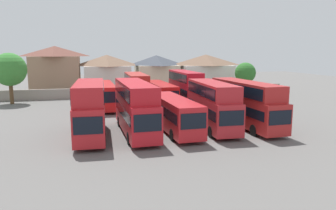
# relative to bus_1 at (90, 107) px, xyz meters

# --- Properties ---
(ground) EXTENTS (140.00, 140.00, 0.00)m
(ground) POSITION_rel_bus_1_xyz_m (8.23, 18.21, -2.90)
(ground) COLOR #605E5B
(depot_boundary_wall) EXTENTS (56.00, 0.50, 1.80)m
(depot_boundary_wall) POSITION_rel_bus_1_xyz_m (8.23, 26.11, -2.00)
(depot_boundary_wall) COLOR gray
(depot_boundary_wall) RESTS_ON ground
(bus_1) EXTENTS (2.94, 10.28, 5.16)m
(bus_1) POSITION_rel_bus_1_xyz_m (0.00, 0.00, 0.00)
(bus_1) COLOR red
(bus_1) RESTS_ON ground
(bus_2) EXTENTS (2.95, 11.85, 5.04)m
(bus_2) POSITION_rel_bus_1_xyz_m (4.29, 0.48, -0.06)
(bus_2) COLOR red
(bus_2) RESTS_ON ground
(bus_3) EXTENTS (2.99, 11.68, 3.34)m
(bus_3) POSITION_rel_bus_1_xyz_m (8.20, 0.56, -0.98)
(bus_3) COLOR red
(bus_3) RESTS_ON ground
(bus_4) EXTENTS (3.03, 10.33, 4.87)m
(bus_4) POSITION_rel_bus_1_xyz_m (12.23, 0.35, -0.15)
(bus_4) COLOR #B52027
(bus_4) RESTS_ON ground
(bus_5) EXTENTS (3.20, 12.10, 4.84)m
(bus_5) POSITION_rel_bus_1_xyz_m (16.12, 0.68, -0.17)
(bus_5) COLOR #AE2020
(bus_5) RESTS_ON ground
(bus_6) EXTENTS (2.79, 11.82, 3.51)m
(bus_6) POSITION_rel_bus_1_xyz_m (1.99, 16.16, -0.89)
(bus_6) COLOR red
(bus_6) RESTS_ON ground
(bus_7) EXTENTS (2.75, 10.39, 4.81)m
(bus_7) POSITION_rel_bus_1_xyz_m (6.58, 16.01, -0.18)
(bus_7) COLOR red
(bus_7) RESTS_ON ground
(bus_8) EXTENTS (2.74, 11.96, 3.39)m
(bus_8) POSITION_rel_bus_1_xyz_m (10.14, 15.89, -0.96)
(bus_8) COLOR red
(bus_8) RESTS_ON ground
(bus_9) EXTENTS (2.68, 10.90, 5.06)m
(bus_9) POSITION_rel_bus_1_xyz_m (13.98, 15.95, -0.05)
(bus_9) COLOR red
(bus_9) RESTS_ON ground
(house_terrace_left) EXTENTS (9.30, 7.65, 9.03)m
(house_terrace_left) POSITION_rel_bus_1_xyz_m (-6.23, 34.56, 1.69)
(house_terrace_left) COLOR #9E7A60
(house_terrace_left) RESTS_ON ground
(house_terrace_centre) EXTENTS (9.08, 6.74, 7.38)m
(house_terrace_centre) POSITION_rel_bus_1_xyz_m (3.36, 33.69, 0.87)
(house_terrace_centre) COLOR silver
(house_terrace_centre) RESTS_ON ground
(house_terrace_right) EXTENTS (8.38, 8.32, 7.26)m
(house_terrace_right) POSITION_rel_bus_1_xyz_m (13.29, 34.32, 0.81)
(house_terrace_right) COLOR beige
(house_terrace_right) RESTS_ON ground
(house_terrace_far_right) EXTENTS (11.01, 6.78, 7.40)m
(house_terrace_far_right) POSITION_rel_bus_1_xyz_m (23.44, 33.13, 0.88)
(house_terrace_far_right) COLOR silver
(house_terrace_far_right) RESTS_ON ground
(tree_left_of_lot) EXTENTS (3.81, 3.81, 6.02)m
(tree_left_of_lot) POSITION_rel_bus_1_xyz_m (27.86, 24.11, 1.19)
(tree_left_of_lot) COLOR brown
(tree_left_of_lot) RESTS_ON ground
(tree_behind_wall) EXTENTS (5.04, 5.04, 7.81)m
(tree_behind_wall) POSITION_rel_bus_1_xyz_m (-11.78, 23.11, 2.36)
(tree_behind_wall) COLOR brown
(tree_behind_wall) RESTS_ON ground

